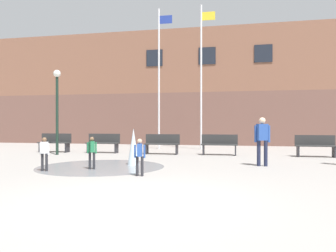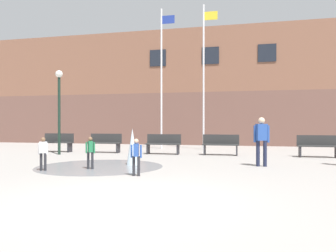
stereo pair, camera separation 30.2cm
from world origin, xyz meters
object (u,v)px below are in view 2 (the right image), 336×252
at_px(adult_watching, 261,138).
at_px(flagpole_right, 204,73).
at_px(park_bench_center, 221,144).
at_px(park_bench_left_of_flagpoles, 105,143).
at_px(child_with_pink_shirt, 43,151).
at_px(park_bench_under_left_flagpole, 163,144).
at_px(child_running, 90,150).
at_px(park_bench_under_right_flagpole, 318,146).
at_px(park_bench_far_left, 58,142).
at_px(lamp_post_left_lane, 59,99).
at_px(child_in_fountain, 136,154).
at_px(flagpole_left, 162,74).

xyz_separation_m(adult_watching, flagpole_right, (-2.66, 6.71, 3.23)).
xyz_separation_m(park_bench_center, flagpole_right, (-1.10, 3.10, 3.69)).
relative_size(park_bench_left_of_flagpoles, child_with_pink_shirt, 1.62).
distance_m(park_bench_under_left_flagpole, adult_watching, 5.43).
bearing_deg(child_with_pink_shirt, child_running, -2.05).
bearing_deg(park_bench_center, park_bench_under_right_flagpole, -0.74).
relative_size(park_bench_far_left, adult_watching, 1.01).
bearing_deg(park_bench_center, adult_watching, -66.69).
bearing_deg(lamp_post_left_lane, child_in_fountain, -43.25).
bearing_deg(child_running, adult_watching, -107.42).
distance_m(park_bench_under_right_flagpole, child_with_pink_shirt, 10.61).
bearing_deg(child_running, park_bench_center, -70.41).
height_order(park_bench_far_left, park_bench_under_right_flagpole, same).
xyz_separation_m(park_bench_far_left, park_bench_left_of_flagpoles, (2.48, 0.11, 0.00)).
height_order(park_bench_center, lamp_post_left_lane, lamp_post_left_lane).
xyz_separation_m(child_with_pink_shirt, child_running, (1.19, 0.64, 0.00)).
height_order(child_in_fountain, child_running, same).
height_order(park_bench_left_of_flagpoles, park_bench_under_left_flagpole, same).
bearing_deg(park_bench_under_left_flagpole, flagpole_left, 105.17).
distance_m(park_bench_left_of_flagpoles, child_running, 5.84).
bearing_deg(park_bench_left_of_flagpoles, park_bench_far_left, -177.47).
xyz_separation_m(child_in_fountain, flagpole_left, (-1.68, 9.49, 3.57)).
height_order(park_bench_center, child_running, child_running).
xyz_separation_m(park_bench_left_of_flagpoles, park_bench_under_right_flagpole, (9.50, -0.11, 0.00)).
distance_m(park_bench_under_left_flagpole, park_bench_center, 2.59).
distance_m(child_in_fountain, adult_watching, 4.35).
distance_m(park_bench_center, child_in_fountain, 6.63).
xyz_separation_m(park_bench_under_right_flagpole, flagpole_right, (-5.07, 3.15, 3.69)).
bearing_deg(lamp_post_left_lane, park_bench_under_left_flagpole, 15.50).
xyz_separation_m(park_bench_under_left_flagpole, child_running, (-0.98, -5.33, 0.10)).
relative_size(park_bench_far_left, flagpole_left, 0.20).
distance_m(park_bench_under_left_flagpole, flagpole_left, 4.96).
bearing_deg(child_in_fountain, flagpole_left, 178.06).
xyz_separation_m(park_bench_center, park_bench_under_right_flagpole, (3.97, -0.05, 0.00)).
height_order(adult_watching, lamp_post_left_lane, lamp_post_left_lane).
distance_m(child_in_fountain, flagpole_right, 10.17).
distance_m(flagpole_left, flagpole_right, 2.36).
distance_m(child_with_pink_shirt, child_in_fountain, 2.99).
bearing_deg(park_bench_under_right_flagpole, child_running, -144.41).
distance_m(park_bench_left_of_flagpoles, park_bench_under_right_flagpole, 9.50).
bearing_deg(child_in_fountain, park_bench_under_right_flagpole, 125.78).
distance_m(flagpole_right, lamp_post_left_lane, 7.68).
bearing_deg(park_bench_under_left_flagpole, child_with_pink_shirt, -109.93).
distance_m(child_in_fountain, flagpole_left, 10.28).
bearing_deg(park_bench_center, child_in_fountain, -105.55).
bearing_deg(flagpole_right, park_bench_under_right_flagpole, -31.86).
bearing_deg(park_bench_under_left_flagpole, park_bench_left_of_flagpoles, 176.61).
bearing_deg(flagpole_left, park_bench_center, -41.87).
height_order(park_bench_far_left, flagpole_right, flagpole_right).
bearing_deg(adult_watching, lamp_post_left_lane, 141.94).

